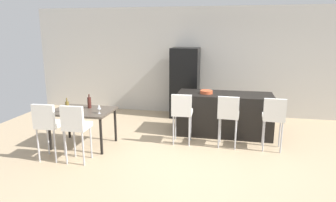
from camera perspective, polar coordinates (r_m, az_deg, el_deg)
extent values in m
plane|color=tan|center=(5.99, 5.29, -9.15)|extent=(10.00, 10.00, 0.00)
cube|color=beige|center=(8.34, 7.72, 7.40)|extent=(10.00, 0.12, 2.90)
cube|color=black|center=(6.83, 10.53, -2.42)|extent=(2.07, 0.84, 0.92)
cube|color=white|center=(6.14, 2.72, -2.14)|extent=(0.42, 0.42, 0.08)
cube|color=white|center=(5.92, 2.56, -0.52)|extent=(0.40, 0.08, 0.36)
cylinder|color=#B2B2B7|center=(6.41, 1.43, -4.69)|extent=(0.03, 0.03, 0.61)
cylinder|color=#B2B2B7|center=(6.37, 4.29, -4.82)|extent=(0.03, 0.03, 0.61)
cylinder|color=#B2B2B7|center=(6.11, 1.02, -5.60)|extent=(0.03, 0.03, 0.61)
cylinder|color=#B2B2B7|center=(6.07, 4.02, -5.74)|extent=(0.03, 0.03, 0.61)
cube|color=white|center=(6.07, 11.36, -2.58)|extent=(0.42, 0.42, 0.08)
cube|color=white|center=(5.85, 11.35, -0.94)|extent=(0.40, 0.08, 0.36)
cylinder|color=#B2B2B7|center=(6.33, 9.86, -5.11)|extent=(0.03, 0.03, 0.61)
cylinder|color=#B2B2B7|center=(6.31, 12.77, -5.29)|extent=(0.03, 0.03, 0.61)
cylinder|color=#B2B2B7|center=(6.03, 9.59, -6.04)|extent=(0.03, 0.03, 0.61)
cylinder|color=#B2B2B7|center=(6.01, 12.64, -6.24)|extent=(0.03, 0.03, 0.61)
cube|color=white|center=(6.13, 19.29, -2.92)|extent=(0.42, 0.42, 0.08)
cube|color=white|center=(5.91, 19.57, -1.31)|extent=(0.40, 0.08, 0.36)
cylinder|color=#B2B2B7|center=(6.37, 17.52, -5.44)|extent=(0.03, 0.03, 0.61)
cylinder|color=#B2B2B7|center=(6.39, 20.39, -5.58)|extent=(0.03, 0.03, 0.61)
cylinder|color=#B2B2B7|center=(6.06, 17.64, -6.38)|extent=(0.03, 0.03, 0.61)
cylinder|color=#B2B2B7|center=(6.09, 20.66, -6.53)|extent=(0.03, 0.03, 0.61)
cube|color=#4C4238|center=(6.20, -15.86, -1.82)|extent=(1.19, 0.83, 0.04)
cylinder|color=black|center=(6.85, -18.27, -3.79)|extent=(0.05, 0.05, 0.70)
cylinder|color=black|center=(6.39, -9.93, -4.51)|extent=(0.05, 0.05, 0.70)
cylinder|color=black|center=(6.27, -21.50, -5.60)|extent=(0.05, 0.05, 0.70)
cylinder|color=black|center=(5.77, -12.54, -6.58)|extent=(0.05, 0.05, 0.70)
cube|color=white|center=(5.76, -21.46, -4.10)|extent=(0.42, 0.42, 0.08)
cube|color=white|center=(5.56, -22.53, -2.43)|extent=(0.40, 0.08, 0.36)
cylinder|color=#B2B2B7|center=(6.07, -21.74, -6.68)|extent=(0.03, 0.03, 0.61)
cylinder|color=#B2B2B7|center=(5.92, -19.06, -6.97)|extent=(0.03, 0.03, 0.61)
cylinder|color=#B2B2B7|center=(5.82, -23.35, -7.68)|extent=(0.03, 0.03, 0.61)
cylinder|color=#B2B2B7|center=(5.66, -20.58, -8.03)|extent=(0.03, 0.03, 0.61)
cube|color=white|center=(5.49, -16.78, -4.57)|extent=(0.41, 0.41, 0.08)
cube|color=white|center=(5.28, -17.74, -2.83)|extent=(0.40, 0.07, 0.36)
cylinder|color=#B2B2B7|center=(5.80, -17.28, -7.24)|extent=(0.03, 0.03, 0.61)
cylinder|color=#B2B2B7|center=(5.67, -14.37, -7.53)|extent=(0.03, 0.03, 0.61)
cylinder|color=#B2B2B7|center=(5.54, -18.77, -8.33)|extent=(0.03, 0.03, 0.61)
cylinder|color=#B2B2B7|center=(5.40, -15.75, -8.68)|extent=(0.03, 0.03, 0.61)
cylinder|color=#471E19|center=(6.29, -14.66, -0.32)|extent=(0.08, 0.08, 0.22)
cylinder|color=#471E19|center=(6.26, -14.74, 0.94)|extent=(0.03, 0.03, 0.06)
cylinder|color=brown|center=(6.05, -18.52, -1.10)|extent=(0.07, 0.07, 0.22)
cylinder|color=brown|center=(6.02, -18.62, 0.22)|extent=(0.02, 0.02, 0.07)
cylinder|color=silver|center=(5.86, -12.86, -2.27)|extent=(0.06, 0.06, 0.00)
cylinder|color=silver|center=(5.85, -12.88, -1.87)|extent=(0.01, 0.01, 0.08)
cone|color=silver|center=(5.83, -12.93, -1.06)|extent=(0.07, 0.07, 0.09)
cube|color=black|center=(8.04, 3.24, 3.47)|extent=(0.72, 0.68, 1.84)
cylinder|color=#C6512D|center=(6.68, 7.27, 1.71)|extent=(0.27, 0.27, 0.07)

